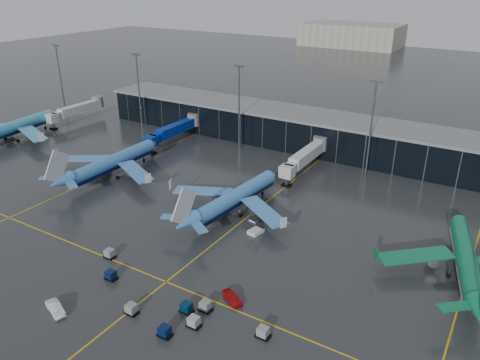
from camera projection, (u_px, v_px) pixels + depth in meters
The scene contains 13 objects.
ground at pixel (175, 230), 98.84m from camera, with size 600.00×600.00×0.00m, color #282B2D.
terminal_pier at pixel (300, 129), 144.89m from camera, with size 142.00×17.00×10.70m.
jet_bridges at pixel (173, 130), 147.19m from camera, with size 94.00×27.50×7.20m.
flood_masts at pixel (300, 114), 129.74m from camera, with size 203.00×0.50×25.50m.
taxi_lines at pixel (242, 221), 102.31m from camera, with size 220.00×120.00×0.02m.
airliner_klm_west at pixel (13, 120), 150.39m from camera, with size 36.75×41.86×12.86m, color #3F9CCF, non-canonical shape.
airliner_arkefly at pixel (113, 154), 123.70m from camera, with size 34.29×39.05×12.00m, color #3E7FCC, non-canonical shape.
airliner_klm_near at pixel (236, 188), 104.58m from camera, with size 32.65×37.18×11.43m, color #4088D4, non-canonical shape.
airliner_aer_lingus at pixel (468, 248), 82.16m from camera, with size 31.99×36.44×11.20m, color #0D734A, non-canonical shape.
baggage_carts at pixel (168, 303), 75.97m from camera, with size 37.53×12.36×1.70m.
mobile_airstair at pixel (256, 230), 97.49m from camera, with size 2.75×3.55×3.45m.
service_van_red at pixel (232, 297), 77.21m from camera, with size 1.84×4.58×1.56m, color #B70E11.
service_van_white at pixel (55, 308), 74.71m from camera, with size 1.70×4.86×1.60m, color white.
Camera 1 is at (56.68, -66.07, 49.93)m, focal length 35.00 mm.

